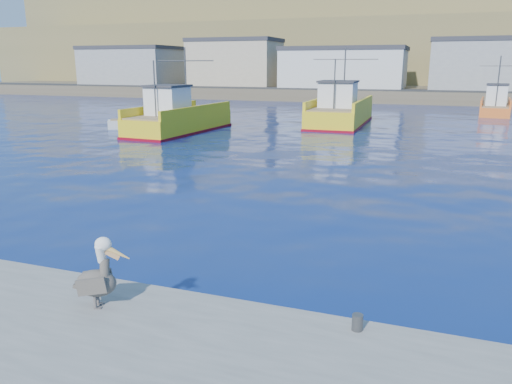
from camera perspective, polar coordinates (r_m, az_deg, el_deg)
ground at (r=13.26m, az=0.62°, el=-8.26°), size 260.00×260.00×0.00m
dock_bollards at (r=9.90m, az=-2.66°, el=-12.37°), size 36.20×0.20×0.30m
far_shore at (r=120.89m, az=18.65°, el=15.51°), size 200.00×81.00×24.00m
trawler_yellow_a at (r=39.21m, az=-8.90°, el=8.23°), size 4.92×10.96×6.45m
trawler_yellow_b at (r=44.55m, az=9.60°, el=9.00°), size 5.67×12.01×6.60m
boat_orange at (r=57.59m, az=25.68°, el=8.90°), size 3.85×7.58×5.96m
skiff_left at (r=42.66m, az=-13.69°, el=7.51°), size 4.34×3.58×0.92m
pelican at (r=10.24m, az=-17.61°, el=-9.28°), size 1.14×0.69×1.44m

